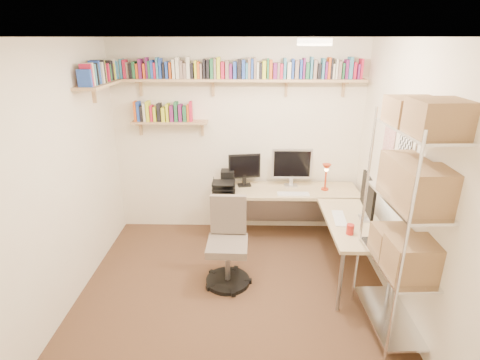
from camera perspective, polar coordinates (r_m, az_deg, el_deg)
ground at (r=4.09m, az=-0.94°, el=-16.75°), size 3.20×3.20×0.00m
room_shell at (r=3.37m, az=-1.02°, el=4.57°), size 3.24×3.04×2.52m
wall_shelves at (r=4.59m, az=-5.82°, el=14.94°), size 3.12×1.09×0.80m
corner_desk at (r=4.60m, az=8.13°, el=-2.59°), size 1.83×1.75×1.19m
office_chair at (r=4.05m, az=-1.87°, el=-10.31°), size 0.50×0.51×0.95m
wire_rack at (r=3.20m, az=24.87°, el=-1.71°), size 0.46×0.87×2.11m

